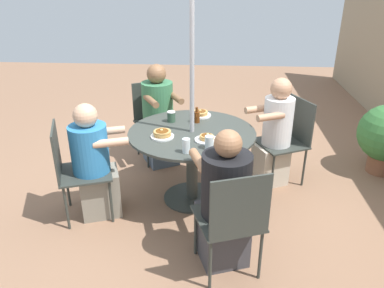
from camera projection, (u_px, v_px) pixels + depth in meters
name	position (u px, v px, depth m)	size (l,w,h in m)	color
ground_plane	(192.00, 198.00, 3.83)	(12.00, 12.00, 0.00)	#8C664C
patio_table	(192.00, 146.00, 3.59)	(1.21, 1.21, 0.74)	#383D38
umbrella_pole	(192.00, 87.00, 3.34)	(0.04, 0.04, 2.34)	#ADADB2
patio_chair_north	(289.00, 136.00, 3.97)	(0.60, 0.60, 0.91)	#333833
diner_north	(275.00, 136.00, 3.90)	(0.45, 0.52, 1.16)	beige
patio_chair_east	(154.00, 116.00, 4.52)	(0.62, 0.62, 0.91)	#333833
diner_east	(159.00, 119.00, 4.36)	(0.61, 0.55, 1.18)	slate
patio_chair_south	(74.00, 166.00, 3.34)	(0.58, 0.58, 0.91)	#333833
diner_south	(95.00, 166.00, 3.40)	(0.46, 0.54, 1.09)	gray
patio_chair_west	(233.00, 217.00, 2.65)	(0.58, 0.58, 0.91)	#333833
diner_west	(224.00, 205.00, 2.81)	(0.60, 0.50, 1.13)	#3D3D42
pancake_plate_a	(201.00, 114.00, 3.89)	(0.21, 0.21, 0.07)	white
pancake_plate_b	(207.00, 139.00, 3.32)	(0.21, 0.21, 0.07)	white
pancake_plate_c	(162.00, 134.00, 3.39)	(0.21, 0.21, 0.07)	white
syrup_bottle	(197.00, 117.00, 3.71)	(0.08, 0.06, 0.16)	#602D0F
coffee_cup	(171.00, 117.00, 3.73)	(0.08, 0.08, 0.11)	#33513D
drinking_glass_a	(209.00, 142.00, 3.16)	(0.07, 0.07, 0.11)	silver
drinking_glass_b	(186.00, 146.00, 3.08)	(0.07, 0.07, 0.12)	silver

